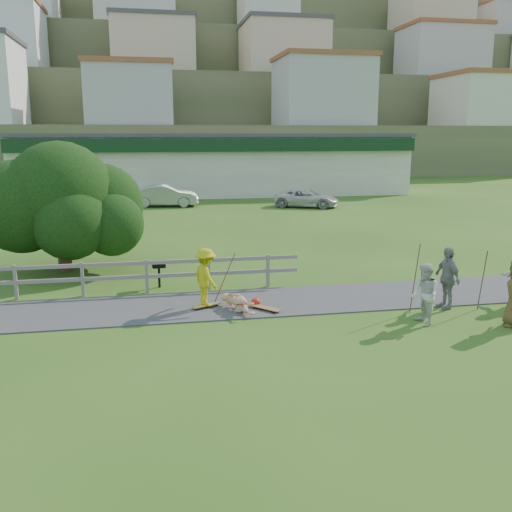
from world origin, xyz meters
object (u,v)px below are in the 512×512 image
(car_silver, at_px, (165,196))
(car_white, at_px, (306,198))
(skater_rider, at_px, (206,280))
(spectator_a, at_px, (425,295))
(tree, at_px, (62,220))
(bbq, at_px, (159,274))
(spectator_b, at_px, (447,278))
(skater_fallen, at_px, (238,303))

(car_silver, bearing_deg, car_white, -96.92)
(skater_rider, distance_m, car_white, 24.35)
(skater_rider, bearing_deg, spectator_a, -136.47)
(tree, xyz_separation_m, bbq, (3.40, -3.06, -1.47))
(car_silver, relative_size, tree, 0.72)
(spectator_a, relative_size, spectator_b, 0.91)
(skater_fallen, distance_m, spectator_a, 5.21)
(car_silver, bearing_deg, bbq, -176.65)
(skater_rider, distance_m, tree, 7.49)
(skater_rider, xyz_separation_m, car_white, (9.46, 22.43, -0.23))
(spectator_b, bearing_deg, car_white, 168.41)
(skater_rider, distance_m, spectator_a, 6.16)
(car_silver, bearing_deg, spectator_b, -158.42)
(skater_rider, bearing_deg, car_white, -44.88)
(tree, distance_m, bbq, 4.80)
(bbq, bearing_deg, car_silver, 80.66)
(skater_rider, distance_m, skater_fallen, 1.14)
(skater_fallen, height_order, spectator_a, spectator_a)
(tree, bearing_deg, spectator_b, -31.04)
(skater_rider, height_order, spectator_b, spectator_b)
(spectator_b, relative_size, car_white, 0.41)
(spectator_a, bearing_deg, skater_rider, -117.26)
(tree, bearing_deg, bbq, -41.96)
(spectator_a, xyz_separation_m, bbq, (-6.90, 5.22, -0.38))
(bbq, bearing_deg, car_white, 54.77)
(spectator_a, bearing_deg, car_silver, -170.61)
(skater_rider, bearing_deg, car_silver, -21.38)
(skater_rider, distance_m, bbq, 3.00)
(car_white, bearing_deg, skater_rider, -178.94)
(bbq, bearing_deg, spectator_a, -43.77)
(tree, bearing_deg, skater_rider, -50.65)
(bbq, bearing_deg, tree, 131.37)
(spectator_b, xyz_separation_m, bbq, (-8.25, 3.96, -0.47))
(skater_rider, relative_size, bbq, 1.89)
(spectator_a, bearing_deg, spectator_b, 130.36)
(spectator_a, height_order, spectator_b, spectator_b)
(car_white, bearing_deg, car_silver, 100.99)
(skater_fallen, xyz_separation_m, bbq, (-2.15, 3.16, 0.18))
(car_silver, height_order, tree, tree)
(car_silver, relative_size, car_white, 1.03)
(car_silver, relative_size, bbq, 5.10)
(car_white, xyz_separation_m, bbq, (-10.76, -19.76, -0.17))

